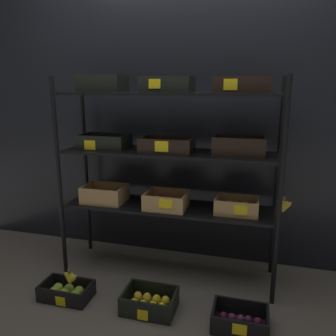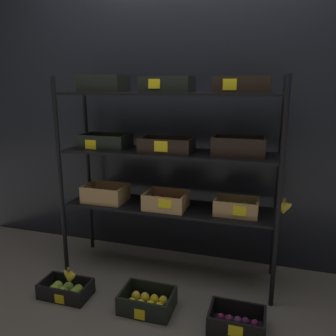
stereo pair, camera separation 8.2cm
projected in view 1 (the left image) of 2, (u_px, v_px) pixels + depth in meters
The scene contains 7 objects.
ground_plane at pixel (168, 271), 2.71m from camera, with size 10.00×10.00×0.00m, color #605B56.
storefront_wall at pixel (181, 123), 2.83m from camera, with size 3.98×0.12×2.29m, color black.
display_rack at pixel (170, 150), 2.47m from camera, with size 1.70×0.45×1.52m.
crate_ground_apple_green at pixel (67, 292), 2.36m from camera, with size 0.35×0.21×0.11m.
crate_ground_lemon at pixel (150, 303), 2.24m from camera, with size 0.35×0.26×0.13m.
crate_ground_plum at pixel (240, 321), 2.07m from camera, with size 0.34×0.24×0.12m.
banana_bunch_loose at pixel (70, 278), 2.33m from camera, with size 0.12×0.04×0.11m.
Camera 1 is at (0.63, -2.36, 1.44)m, focal length 36.28 mm.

